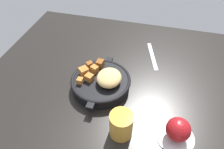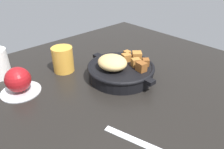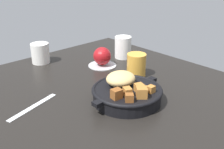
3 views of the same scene
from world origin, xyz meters
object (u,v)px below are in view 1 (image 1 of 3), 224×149
cast_iron_skillet (102,82)px  red_apple (178,130)px  juice_glass_amber (121,125)px  butter_knife (152,56)px

cast_iron_skillet → red_apple: (13.83, 27.03, 1.12)cm
juice_glass_amber → cast_iron_skillet: bearing=-146.4°
butter_knife → red_apple: bearing=0.3°
cast_iron_skillet → red_apple: bearing=62.9°
butter_knife → juice_glass_amber: size_ratio=2.14×
red_apple → butter_knife: red_apple is taller
cast_iron_skillet → juice_glass_amber: size_ratio=3.03×
cast_iron_skillet → red_apple: 30.38cm
red_apple → butter_knife: bearing=-163.3°
cast_iron_skillet → butter_knife: (-22.90, 15.98, -2.90)cm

